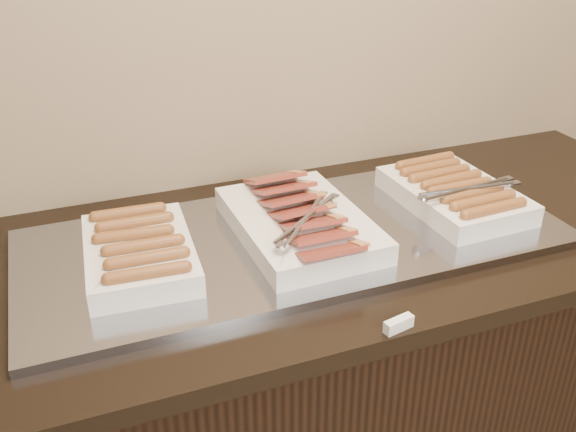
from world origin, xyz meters
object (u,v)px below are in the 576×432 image
object	(u,v)px
warming_tray	(296,238)
dish_left	(139,252)
dish_center	(300,222)
counter	(305,390)
dish_right	(455,193)

from	to	relation	value
warming_tray	dish_left	world-z (taller)	dish_left
warming_tray	dish_left	distance (m)	0.35
dish_left	dish_center	distance (m)	0.35
counter	dish_right	bearing A→B (deg)	-0.62
counter	dish_left	world-z (taller)	dish_left
warming_tray	dish_center	world-z (taller)	dish_center
dish_left	dish_center	bearing A→B (deg)	3.22
counter	dish_center	bearing A→B (deg)	-170.66
counter	dish_left	bearing A→B (deg)	-180.00
warming_tray	dish_center	xyz separation A→B (m)	(0.01, -0.00, 0.04)
warming_tray	dish_center	distance (m)	0.04
dish_left	dish_center	world-z (taller)	dish_center
counter	dish_center	world-z (taller)	dish_center
warming_tray	dish_right	xyz separation A→B (m)	(0.41, -0.00, 0.04)
dish_left	dish_right	xyz separation A→B (m)	(0.76, -0.00, 0.00)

